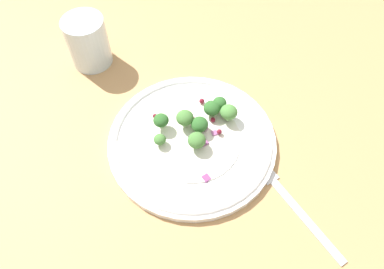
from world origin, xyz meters
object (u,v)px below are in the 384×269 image
broccoli_floret_1 (160,140)px  plate (192,141)px  water_glass (88,42)px  fork (293,204)px  broccoli_floret_2 (220,103)px  broccoli_floret_0 (212,108)px

broccoli_floret_1 → plate: bearing=-171.5°
water_glass → broccoli_floret_1: bearing=123.1°
fork → water_glass: bearing=-43.0°
broccoli_floret_2 → fork: size_ratio=0.14×
plate → water_glass: bearing=-46.8°
broccoli_floret_1 → fork: size_ratio=0.12×
broccoli_floret_1 → fork: (-19.88, 10.55, -2.40)cm
broccoli_floret_0 → broccoli_floret_1: bearing=33.1°
plate → broccoli_floret_1: bearing=8.5°
broccoli_floret_0 → broccoli_floret_1: size_ratio=1.43×
broccoli_floret_2 → plate: bearing=50.3°
plate → water_glass: size_ratio=2.89×
plate → water_glass: (18.54, -19.75, 3.90)cm
broccoli_floret_2 → water_glass: 27.25cm
broccoli_floret_0 → fork: size_ratio=0.17×
water_glass → broccoli_floret_0: bearing=145.9°
plate → fork: (-14.74, 11.32, -0.61)cm
broccoli_floret_0 → broccoli_floret_2: same height
broccoli_floret_2 → fork: (-9.89, 17.16, -3.01)cm
plate → broccoli_floret_0: size_ratio=9.65×
broccoli_floret_0 → fork: 19.91cm
broccoli_floret_1 → water_glass: (13.40, -20.53, 2.11)cm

